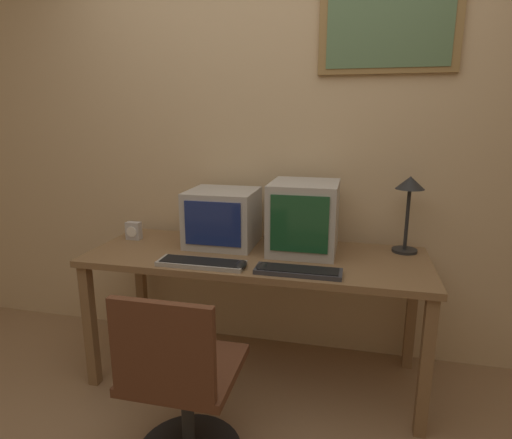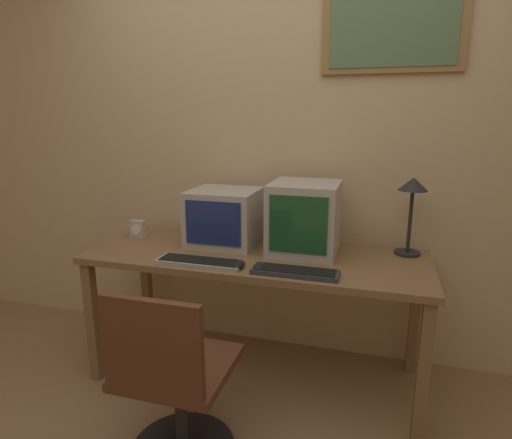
{
  "view_description": "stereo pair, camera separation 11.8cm",
  "coord_description": "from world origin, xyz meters",
  "px_view_note": "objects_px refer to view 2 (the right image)",
  "views": [
    {
      "loc": [
        0.52,
        -1.16,
        1.5
      ],
      "look_at": [
        0.0,
        1.02,
        0.95
      ],
      "focal_mm": 30.0,
      "sensor_mm": 36.0,
      "label": 1
    },
    {
      "loc": [
        0.63,
        -1.13,
        1.5
      ],
      "look_at": [
        0.0,
        1.02,
        0.95
      ],
      "focal_mm": 30.0,
      "sensor_mm": 36.0,
      "label": 2
    }
  ],
  "objects_px": {
    "monitor_left": "(224,217)",
    "mouse_near_keyboard": "(259,267)",
    "desk_lamp": "(412,197)",
    "mouse_far_corner": "(238,265)",
    "office_chair": "(174,389)",
    "keyboard_main": "(200,262)",
    "keyboard_side": "(295,272)",
    "desk_clock": "(138,229)",
    "monitor_right": "(305,218)"
  },
  "relations": [
    {
      "from": "monitor_right",
      "to": "mouse_far_corner",
      "type": "height_order",
      "value": "monitor_right"
    },
    {
      "from": "office_chair",
      "to": "keyboard_main",
      "type": "bearing_deg",
      "value": 99.13
    },
    {
      "from": "monitor_right",
      "to": "mouse_near_keyboard",
      "type": "xyz_separation_m",
      "value": [
        -0.16,
        -0.36,
        -0.18
      ]
    },
    {
      "from": "monitor_left",
      "to": "office_chair",
      "type": "bearing_deg",
      "value": -84.61
    },
    {
      "from": "mouse_far_corner",
      "to": "desk_lamp",
      "type": "xyz_separation_m",
      "value": [
        0.82,
        0.47,
        0.3
      ]
    },
    {
      "from": "monitor_right",
      "to": "mouse_far_corner",
      "type": "xyz_separation_m",
      "value": [
        -0.27,
        -0.36,
        -0.18
      ]
    },
    {
      "from": "monitor_left",
      "to": "desk_clock",
      "type": "bearing_deg",
      "value": -176.84
    },
    {
      "from": "monitor_left",
      "to": "mouse_near_keyboard",
      "type": "height_order",
      "value": "monitor_left"
    },
    {
      "from": "keyboard_main",
      "to": "keyboard_side",
      "type": "height_order",
      "value": "same"
    },
    {
      "from": "desk_clock",
      "to": "office_chair",
      "type": "height_order",
      "value": "desk_clock"
    },
    {
      "from": "keyboard_side",
      "to": "mouse_far_corner",
      "type": "xyz_separation_m",
      "value": [
        -0.29,
        -0.0,
        0.01
      ]
    },
    {
      "from": "monitor_left",
      "to": "mouse_far_corner",
      "type": "bearing_deg",
      "value": -60.81
    },
    {
      "from": "desk_lamp",
      "to": "keyboard_main",
      "type": "bearing_deg",
      "value": -155.4
    },
    {
      "from": "monitor_left",
      "to": "keyboard_main",
      "type": "relative_size",
      "value": 0.86
    },
    {
      "from": "keyboard_side",
      "to": "office_chair",
      "type": "height_order",
      "value": "office_chair"
    },
    {
      "from": "mouse_far_corner",
      "to": "desk_lamp",
      "type": "relative_size",
      "value": 0.28
    },
    {
      "from": "keyboard_main",
      "to": "desk_lamp",
      "type": "bearing_deg",
      "value": 24.6
    },
    {
      "from": "mouse_far_corner",
      "to": "monitor_left",
      "type": "bearing_deg",
      "value": 119.19
    },
    {
      "from": "mouse_near_keyboard",
      "to": "office_chair",
      "type": "xyz_separation_m",
      "value": [
        -0.24,
        -0.48,
        -0.4
      ]
    },
    {
      "from": "keyboard_main",
      "to": "keyboard_side",
      "type": "xyz_separation_m",
      "value": [
        0.5,
        0.0,
        0.0
      ]
    },
    {
      "from": "desk_lamp",
      "to": "mouse_far_corner",
      "type": "bearing_deg",
      "value": -150.15
    },
    {
      "from": "desk_clock",
      "to": "mouse_far_corner",
      "type": "bearing_deg",
      "value": -24.16
    },
    {
      "from": "monitor_left",
      "to": "monitor_right",
      "type": "bearing_deg",
      "value": -2.75
    },
    {
      "from": "monitor_left",
      "to": "office_chair",
      "type": "distance_m",
      "value": 1.02
    },
    {
      "from": "keyboard_side",
      "to": "desk_lamp",
      "type": "xyz_separation_m",
      "value": [
        0.53,
        0.47,
        0.31
      ]
    },
    {
      "from": "mouse_near_keyboard",
      "to": "office_chair",
      "type": "relative_size",
      "value": 0.13
    },
    {
      "from": "keyboard_main",
      "to": "desk_clock",
      "type": "bearing_deg",
      "value": 148.5
    },
    {
      "from": "monitor_left",
      "to": "keyboard_main",
      "type": "xyz_separation_m",
      "value": [
        0.0,
        -0.38,
        -0.15
      ]
    },
    {
      "from": "desk_lamp",
      "to": "monitor_left",
      "type": "bearing_deg",
      "value": -174.92
    },
    {
      "from": "office_chair",
      "to": "mouse_far_corner",
      "type": "bearing_deg",
      "value": 74.84
    },
    {
      "from": "keyboard_main",
      "to": "monitor_left",
      "type": "bearing_deg",
      "value": 90.57
    },
    {
      "from": "monitor_left",
      "to": "desk_lamp",
      "type": "height_order",
      "value": "desk_lamp"
    },
    {
      "from": "mouse_near_keyboard",
      "to": "mouse_far_corner",
      "type": "height_order",
      "value": "mouse_far_corner"
    },
    {
      "from": "keyboard_side",
      "to": "desk_clock",
      "type": "xyz_separation_m",
      "value": [
        -1.07,
        0.35,
        0.04
      ]
    },
    {
      "from": "mouse_near_keyboard",
      "to": "monitor_left",
      "type": "bearing_deg",
      "value": 130.15
    },
    {
      "from": "office_chair",
      "to": "desk_lamp",
      "type": "bearing_deg",
      "value": 45.05
    },
    {
      "from": "desk_clock",
      "to": "keyboard_main",
      "type": "bearing_deg",
      "value": -31.5
    },
    {
      "from": "keyboard_side",
      "to": "mouse_near_keyboard",
      "type": "bearing_deg",
      "value": -179.83
    },
    {
      "from": "monitor_left",
      "to": "monitor_right",
      "type": "distance_m",
      "value": 0.48
    },
    {
      "from": "mouse_near_keyboard",
      "to": "desk_lamp",
      "type": "relative_size",
      "value": 0.26
    },
    {
      "from": "monitor_right",
      "to": "monitor_left",
      "type": "bearing_deg",
      "value": 177.25
    },
    {
      "from": "keyboard_main",
      "to": "office_chair",
      "type": "relative_size",
      "value": 0.54
    },
    {
      "from": "monitor_right",
      "to": "keyboard_main",
      "type": "relative_size",
      "value": 0.87
    },
    {
      "from": "monitor_left",
      "to": "keyboard_main",
      "type": "bearing_deg",
      "value": -89.43
    },
    {
      "from": "keyboard_main",
      "to": "keyboard_side",
      "type": "bearing_deg",
      "value": 0.07
    },
    {
      "from": "desk_clock",
      "to": "office_chair",
      "type": "xyz_separation_m",
      "value": [
        0.65,
        -0.83,
        -0.44
      ]
    },
    {
      "from": "mouse_far_corner",
      "to": "desk_lamp",
      "type": "bearing_deg",
      "value": 29.85
    },
    {
      "from": "keyboard_main",
      "to": "mouse_far_corner",
      "type": "distance_m",
      "value": 0.21
    },
    {
      "from": "monitor_left",
      "to": "desk_clock",
      "type": "height_order",
      "value": "monitor_left"
    },
    {
      "from": "mouse_far_corner",
      "to": "keyboard_side",
      "type": "bearing_deg",
      "value": 0.12
    }
  ]
}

